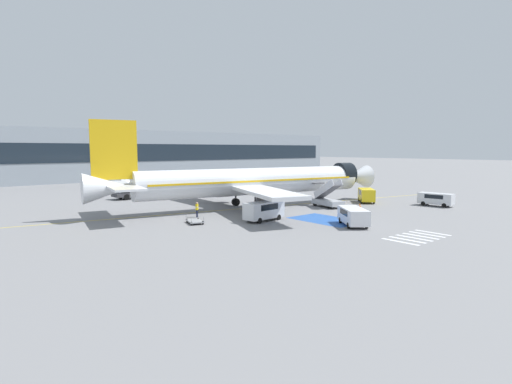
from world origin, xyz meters
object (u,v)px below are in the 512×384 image
service_van_0 (264,209)px  service_van_2 (366,194)px  boarding_stairs_forward (327,200)px  ground_crew_1 (277,206)px  fuel_tanker (143,187)px  service_van_3 (353,215)px  traffic_cone_0 (360,206)px  service_van_1 (436,198)px  ground_crew_0 (197,208)px  terminal_building (149,155)px  airliner (251,181)px  baggage_cart (195,221)px

service_van_0 → service_van_2: bearing=-90.7°
boarding_stairs_forward → ground_crew_1: 9.87m
boarding_stairs_forward → fuel_tanker: bearing=130.9°
fuel_tanker → service_van_0: bearing=0.2°
service_van_3 → traffic_cone_0: (11.28, 7.12, -0.81)m
fuel_tanker → ground_crew_1: fuel_tanker is taller
fuel_tanker → service_van_1: 46.23m
fuel_tanker → traffic_cone_0: bearing=27.8°
ground_crew_1 → fuel_tanker: bearing=41.6°
service_van_0 → ground_crew_0: (-4.61, 7.00, -0.24)m
fuel_tanker → ground_crew_1: size_ratio=5.65×
traffic_cone_0 → terminal_building: (3.96, 74.91, 6.27)m
fuel_tanker → service_van_3: fuel_tanker is taller
traffic_cone_0 → airliner: bearing=138.8°
service_van_2 → traffic_cone_0: (-5.83, -2.95, -0.92)m
fuel_tanker → service_van_2: 36.70m
service_van_0 → terminal_building: size_ratio=0.04×
boarding_stairs_forward → service_van_0: size_ratio=1.05×
airliner → fuel_tanker: bearing=-151.2°
fuel_tanker → service_van_0: 29.67m
fuel_tanker → service_van_3: 38.61m
boarding_stairs_forward → baggage_cart: 21.09m
airliner → service_van_3: bearing=11.7°
ground_crew_0 → service_van_2: bearing=-47.6°
fuel_tanker → traffic_cone_0: (17.93, -30.91, -1.40)m
service_van_0 → service_van_3: size_ratio=0.99×
airliner → boarding_stairs_forward: (8.82, -6.28, -2.71)m
ground_crew_1 → traffic_cone_0: ground_crew_1 is taller
ground_crew_1 → service_van_3: bearing=-143.8°
ground_crew_0 → ground_crew_1: 10.00m
airliner → boarding_stairs_forward: 11.17m
service_van_3 → traffic_cone_0: bearing=69.0°
boarding_stairs_forward → service_van_2: boarding_stairs_forward is taller
boarding_stairs_forward → ground_crew_1: bearing=-168.2°
service_van_2 → service_van_0: bearing=50.7°
fuel_tanker → ground_crew_1: bearing=9.1°
service_van_0 → service_van_1: bearing=-109.7°
fuel_tanker → service_van_1: (28.07, -36.73, -0.61)m
boarding_stairs_forward → ground_crew_0: size_ratio=2.97×
service_van_3 → ground_crew_0: bearing=159.8°
fuel_tanker → terminal_building: (21.89, 44.00, 4.87)m
fuel_tanker → service_van_3: (6.65, -38.03, -0.59)m
airliner → service_van_1: airliner is taller
ground_crew_0 → airliner: bearing=-26.8°
service_van_0 → service_van_1: 27.73m
ground_crew_1 → traffic_cone_0: size_ratio=2.64×
service_van_2 → terminal_building: (-1.87, 71.97, 5.35)m
service_van_1 → ground_crew_1: bearing=-28.9°
service_van_2 → service_van_3: size_ratio=0.84×
ground_crew_1 → terminal_building: size_ratio=0.01×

